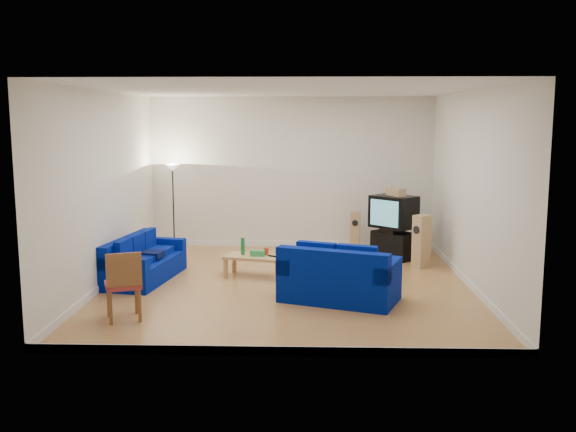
{
  "coord_description": "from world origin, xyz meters",
  "views": [
    {
      "loc": [
        0.32,
        -10.39,
        2.76
      ],
      "look_at": [
        0.0,
        0.4,
        1.1
      ],
      "focal_mm": 40.0,
      "sensor_mm": 36.0,
      "label": 1
    }
  ],
  "objects_px": {
    "sofa_loveseat": "(338,281)",
    "tv_stand": "(394,245)",
    "television": "(394,212)",
    "sofa_three_seat": "(142,264)",
    "coffee_table": "(255,258)"
  },
  "relations": [
    {
      "from": "sofa_three_seat",
      "to": "sofa_loveseat",
      "type": "height_order",
      "value": "sofa_loveseat"
    },
    {
      "from": "sofa_loveseat",
      "to": "television",
      "type": "height_order",
      "value": "television"
    },
    {
      "from": "sofa_loveseat",
      "to": "sofa_three_seat",
      "type": "bearing_deg",
      "value": 179.94
    },
    {
      "from": "sofa_loveseat",
      "to": "tv_stand",
      "type": "xyz_separation_m",
      "value": [
        1.25,
        3.09,
        -0.06
      ]
    },
    {
      "from": "sofa_three_seat",
      "to": "tv_stand",
      "type": "bearing_deg",
      "value": 121.15
    },
    {
      "from": "sofa_three_seat",
      "to": "tv_stand",
      "type": "relative_size",
      "value": 2.34
    },
    {
      "from": "sofa_loveseat",
      "to": "tv_stand",
      "type": "relative_size",
      "value": 2.26
    },
    {
      "from": "coffee_table",
      "to": "television",
      "type": "distance_m",
      "value": 3.12
    },
    {
      "from": "tv_stand",
      "to": "television",
      "type": "height_order",
      "value": "television"
    },
    {
      "from": "sofa_three_seat",
      "to": "tv_stand",
      "type": "xyz_separation_m",
      "value": [
        4.56,
        1.86,
        -0.01
      ]
    },
    {
      "from": "sofa_three_seat",
      "to": "television",
      "type": "relative_size",
      "value": 2.0
    },
    {
      "from": "coffee_table",
      "to": "tv_stand",
      "type": "xyz_separation_m",
      "value": [
        2.64,
        1.59,
        -0.06
      ]
    },
    {
      "from": "sofa_loveseat",
      "to": "television",
      "type": "distance_m",
      "value": 3.38
    },
    {
      "from": "tv_stand",
      "to": "coffee_table",
      "type": "bearing_deg",
      "value": -99.9
    },
    {
      "from": "sofa_loveseat",
      "to": "tv_stand",
      "type": "height_order",
      "value": "sofa_loveseat"
    }
  ]
}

